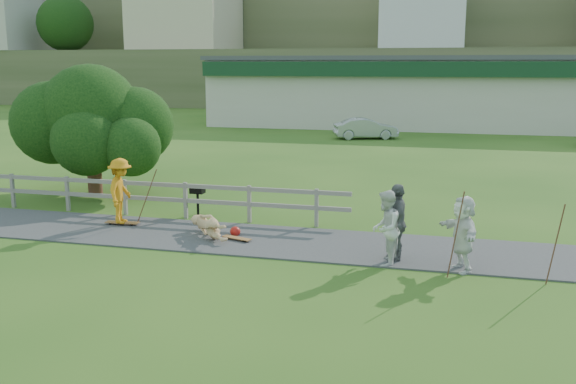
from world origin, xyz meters
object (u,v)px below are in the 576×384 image
Objects in this scene: car_silver at (366,128)px; bbq at (198,200)px; spectator_a at (386,228)px; tree at (93,143)px; spectator_d at (463,234)px; skater_fallen at (209,226)px; spectator_b at (397,223)px; skater_rider at (121,194)px.

car_silver is 21.59m from bbq.
spectator_a is 12.35m from tree.
spectator_d is at bearing 172.92° from car_silver.
skater_fallen is at bearing 158.28° from car_silver.
tree reaches higher than skater_fallen.
tree is (-10.91, 5.70, 0.95)m from spectator_a.
tree is (-6.15, 4.57, 1.50)m from skater_fallen.
spectator_a is 0.45× the size of car_silver.
spectator_b is at bearing -24.80° from bbq.
spectator_a reaches higher than spectator_d.
tree is (-12.61, 5.70, 0.97)m from spectator_d.
tree is (-3.25, 3.96, 0.90)m from skater_rider.
skater_rider is 7.86m from spectator_a.
car_silver is (-4.14, 24.69, -0.28)m from spectator_b.
skater_fallen is at bearing -108.32° from spectator_b.
skater_rider is at bearing 124.39° from skater_fallen.
skater_rider is 1.03× the size of skater_fallen.
car_silver is at bearing 70.16° from tree.
bbq is at bearing 74.90° from skater_fallen.
tree is 5.41m from bbq.
skater_fallen is 0.47× the size of car_silver.
spectator_d is (1.48, -0.39, -0.06)m from spectator_b.
spectator_a is 25.39m from car_silver.
tree is (-11.13, 5.30, 0.90)m from spectator_b.
skater_rider is at bearing 151.18° from car_silver.
spectator_a is (4.76, -1.13, 0.55)m from skater_fallen.
skater_fallen is 2.83m from bbq.
spectator_a is 0.46m from spectator_b.
skater_rider reaches higher than spectator_a.
spectator_b is at bearing -52.07° from skater_fallen.
spectator_d is 25.70m from car_silver.
spectator_a is at bearing 169.17° from car_silver.
spectator_a reaches higher than skater_fallen.
spectator_a is 0.95× the size of spectator_b.
spectator_a is at bearing -57.10° from skater_fallen.
bbq is at bearing 154.45° from car_silver.
bbq is at bearing -114.41° from spectator_a.
skater_rider is at bearing -109.63° from spectator_b.
car_silver is (-5.62, 25.08, -0.22)m from spectator_d.
tree is at bearing 99.64° from skater_fallen.
skater_rider is 1.00× the size of spectator_b.
skater_rider is at bearing -124.60° from spectator_d.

